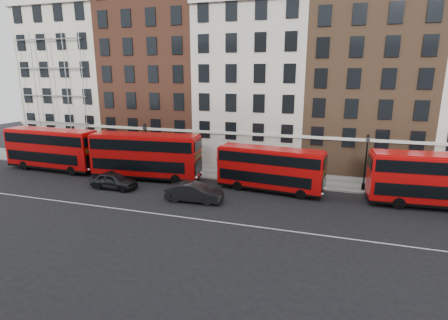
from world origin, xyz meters
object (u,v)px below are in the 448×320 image
(bus_b, at_px, (145,155))
(car_rear, at_px, (114,181))
(bus_c, at_px, (270,168))
(bus_d, at_px, (438,179))
(car_front, at_px, (194,192))
(bus_a, at_px, (52,148))

(bus_b, bearing_deg, car_rear, -115.70)
(bus_b, distance_m, car_rear, 4.36)
(car_rear, bearing_deg, bus_c, -74.32)
(bus_d, xyz_separation_m, car_front, (-19.63, -4.64, -1.61))
(car_front, bearing_deg, car_rear, 80.43)
(car_rear, bearing_deg, car_front, -94.76)
(bus_a, distance_m, bus_c, 25.08)
(bus_a, distance_m, bus_d, 38.97)
(bus_d, distance_m, car_front, 20.23)
(bus_b, distance_m, bus_c, 13.08)
(bus_d, height_order, car_front, bus_d)
(car_rear, bearing_deg, bus_a, 71.81)
(bus_b, bearing_deg, bus_a, 174.87)
(bus_d, xyz_separation_m, car_rear, (-28.37, -3.73, -1.64))
(bus_c, distance_m, car_rear, 15.02)
(bus_c, relative_size, car_front, 2.02)
(bus_c, height_order, bus_d, bus_d)
(bus_c, bearing_deg, car_rear, -159.02)
(bus_c, relative_size, bus_d, 0.92)
(bus_a, bearing_deg, bus_d, 2.01)
(bus_a, xyz_separation_m, bus_c, (25.07, 0.00, -0.30))
(bus_a, height_order, bus_d, bus_a)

